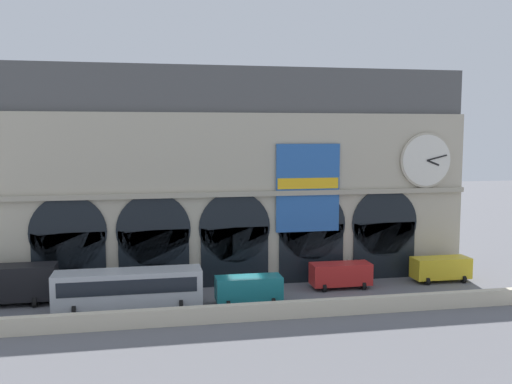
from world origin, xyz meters
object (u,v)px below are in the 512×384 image
box_truck_west (8,284)px  van_mideast (341,274)px  van_east (441,268)px  van_center (249,288)px  bus_midwest (129,288)px

box_truck_west → van_mideast: 27.20m
van_mideast → van_east: bearing=2.5°
box_truck_west → van_mideast: bearing=-0.7°
van_center → van_mideast: size_ratio=1.00×
bus_midwest → van_center: size_ratio=2.12×
box_truck_west → van_center: box_truck_west is taller
bus_midwest → van_east: 27.77m
box_truck_west → van_center: (18.53, -3.34, -0.45)m
bus_midwest → box_truck_west: bearing=160.4°
van_center → van_east: bearing=10.7°
bus_midwest → van_center: 9.24m
bus_midwest → van_east: (27.56, 3.41, -0.54)m
bus_midwest → van_mideast: bearing=9.5°
van_center → bus_midwest: bearing=179.8°
box_truck_west → van_east: size_ratio=1.44×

